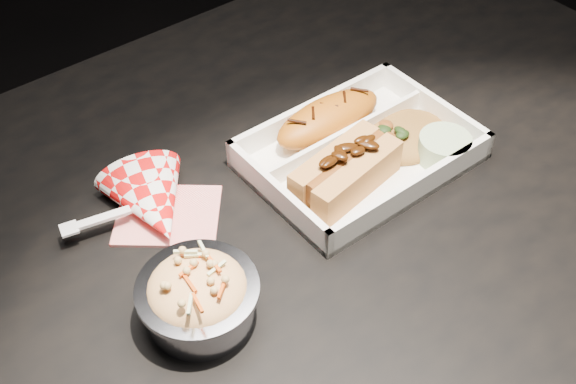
# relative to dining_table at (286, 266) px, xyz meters

# --- Properties ---
(dining_table) EXTENTS (1.20, 0.80, 0.75)m
(dining_table) POSITION_rel_dining_table_xyz_m (0.00, 0.00, 0.00)
(dining_table) COLOR black
(dining_table) RESTS_ON ground
(food_tray) EXTENTS (0.25, 0.18, 0.04)m
(food_tray) POSITION_rel_dining_table_xyz_m (0.12, 0.01, 0.10)
(food_tray) COLOR white
(food_tray) RESTS_ON dining_table
(fried_pastry) EXTENTS (0.15, 0.06, 0.04)m
(fried_pastry) POSITION_rel_dining_table_xyz_m (0.12, 0.07, 0.12)
(fried_pastry) COLOR #AD5911
(fried_pastry) RESTS_ON food_tray
(hotdog) EXTENTS (0.14, 0.08, 0.06)m
(hotdog) POSITION_rel_dining_table_xyz_m (0.07, -0.01, 0.12)
(hotdog) COLOR #BC7E40
(hotdog) RESTS_ON food_tray
(fried_rice_mound) EXTENTS (0.11, 0.09, 0.03)m
(fried_rice_mound) POSITION_rel_dining_table_xyz_m (0.18, 0.00, 0.11)
(fried_rice_mound) COLOR #9C672D
(fried_rice_mound) RESTS_ON food_tray
(cupcake_liner) EXTENTS (0.06, 0.06, 0.03)m
(cupcake_liner) POSITION_rel_dining_table_xyz_m (0.19, -0.05, 0.11)
(cupcake_liner) COLOR #A2BC8E
(cupcake_liner) RESTS_ON food_tray
(foil_coleslaw_cup) EXTENTS (0.12, 0.12, 0.07)m
(foil_coleslaw_cup) POSITION_rel_dining_table_xyz_m (-0.15, -0.05, 0.12)
(foil_coleslaw_cup) COLOR silver
(foil_coleslaw_cup) RESTS_ON dining_table
(napkin_fork) EXTENTS (0.18, 0.14, 0.10)m
(napkin_fork) POSITION_rel_dining_table_xyz_m (-0.11, 0.09, 0.11)
(napkin_fork) COLOR red
(napkin_fork) RESTS_ON dining_table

